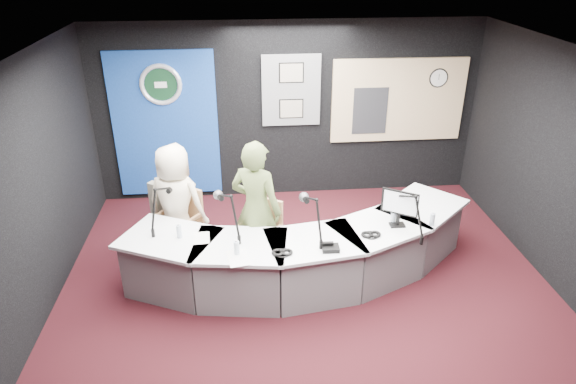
{
  "coord_description": "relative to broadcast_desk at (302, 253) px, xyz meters",
  "views": [
    {
      "loc": [
        -0.71,
        -4.72,
        3.87
      ],
      "look_at": [
        -0.2,
        0.8,
        1.1
      ],
      "focal_mm": 32.0,
      "sensor_mm": 36.0,
      "label": 1
    }
  ],
  "objects": [
    {
      "name": "ground",
      "position": [
        0.05,
        -0.55,
        -0.38
      ],
      "size": [
        6.0,
        6.0,
        0.0
      ],
      "primitive_type": "plane",
      "color": "black",
      "rests_on": "ground"
    },
    {
      "name": "ceiling",
      "position": [
        0.05,
        -0.55,
        2.42
      ],
      "size": [
        6.0,
        6.0,
        0.02
      ],
      "primitive_type": "cube",
      "color": "silver",
      "rests_on": "ground"
    },
    {
      "name": "wall_back",
      "position": [
        0.05,
        2.45,
        1.02
      ],
      "size": [
        6.0,
        0.02,
        2.8
      ],
      "primitive_type": "cube",
      "color": "black",
      "rests_on": "ground"
    },
    {
      "name": "wall_left",
      "position": [
        -2.95,
        -0.55,
        1.02
      ],
      "size": [
        0.02,
        6.0,
        2.8
      ],
      "primitive_type": "cube",
      "color": "black",
      "rests_on": "ground"
    },
    {
      "name": "broadcast_desk",
      "position": [
        0.0,
        0.0,
        0.0
      ],
      "size": [
        4.5,
        1.9,
        0.75
      ],
      "primitive_type": null,
      "color": "silver",
      "rests_on": "ground"
    },
    {
      "name": "backdrop_panel",
      "position": [
        -1.85,
        2.42,
        0.88
      ],
      "size": [
        1.6,
        0.05,
        2.3
      ],
      "primitive_type": "cube",
      "color": "navy",
      "rests_on": "wall_back"
    },
    {
      "name": "agency_seal",
      "position": [
        -1.85,
        2.38,
        1.52
      ],
      "size": [
        0.63,
        0.07,
        0.63
      ],
      "primitive_type": "torus",
      "rotation": [
        1.57,
        0.0,
        0.0
      ],
      "color": "silver",
      "rests_on": "backdrop_panel"
    },
    {
      "name": "seal_center",
      "position": [
        -1.85,
        2.38,
        1.52
      ],
      "size": [
        0.48,
        0.01,
        0.48
      ],
      "primitive_type": "cylinder",
      "rotation": [
        1.57,
        0.0,
        0.0
      ],
      "color": "black",
      "rests_on": "backdrop_panel"
    },
    {
      "name": "pinboard",
      "position": [
        0.1,
        2.42,
        1.38
      ],
      "size": [
        0.9,
        0.04,
        1.1
      ],
      "primitive_type": "cube",
      "color": "slate",
      "rests_on": "wall_back"
    },
    {
      "name": "framed_photo_upper",
      "position": [
        0.1,
        2.39,
        1.65
      ],
      "size": [
        0.34,
        0.02,
        0.27
      ],
      "primitive_type": "cube",
      "color": "gray",
      "rests_on": "pinboard"
    },
    {
      "name": "framed_photo_lower",
      "position": [
        0.1,
        2.39,
        1.09
      ],
      "size": [
        0.34,
        0.02,
        0.27
      ],
      "primitive_type": "cube",
      "color": "gray",
      "rests_on": "pinboard"
    },
    {
      "name": "booth_window_frame",
      "position": [
        1.8,
        2.42,
        1.18
      ],
      "size": [
        2.12,
        0.06,
        1.32
      ],
      "primitive_type": "cube",
      "color": "#D1B082",
      "rests_on": "wall_back"
    },
    {
      "name": "booth_glow",
      "position": [
        1.8,
        2.41,
        1.18
      ],
      "size": [
        2.0,
        0.02,
        1.2
      ],
      "primitive_type": "cube",
      "color": "beige",
      "rests_on": "booth_window_frame"
    },
    {
      "name": "equipment_rack",
      "position": [
        1.35,
        2.39,
        1.03
      ],
      "size": [
        0.55,
        0.02,
        0.75
      ],
      "primitive_type": "cube",
      "color": "black",
      "rests_on": "booth_window_frame"
    },
    {
      "name": "wall_clock",
      "position": [
        2.4,
        2.39,
        1.52
      ],
      "size": [
        0.28,
        0.01,
        0.28
      ],
      "primitive_type": "cylinder",
      "rotation": [
        1.57,
        0.0,
        0.0
      ],
      "color": "white",
      "rests_on": "booth_window_frame"
    },
    {
      "name": "armchair_left",
      "position": [
        -1.55,
        0.63,
        0.12
      ],
      "size": [
        0.78,
        0.78,
        0.99
      ],
      "primitive_type": null,
      "rotation": [
        0.0,
        0.0,
        -0.64
      ],
      "color": "#9F7148",
      "rests_on": "ground"
    },
    {
      "name": "armchair_right",
      "position": [
        -0.54,
        0.21,
        0.14
      ],
      "size": [
        0.81,
        0.81,
        1.03
      ],
      "primitive_type": null,
      "rotation": [
        0.0,
        0.0,
        -0.59
      ],
      "color": "#9F7148",
      "rests_on": "ground"
    },
    {
      "name": "draped_jacket",
      "position": [
        -1.72,
        0.84,
        0.24
      ],
      "size": [
        0.46,
        0.38,
        0.7
      ],
      "primitive_type": "cube",
      "rotation": [
        0.0,
        0.0,
        -0.64
      ],
      "color": "#6B695A",
      "rests_on": "armchair_left"
    },
    {
      "name": "person_man",
      "position": [
        -1.55,
        0.63,
        0.43
      ],
      "size": [
        0.91,
        0.75,
        1.6
      ],
      "primitive_type": "imported",
      "rotation": [
        0.0,
        0.0,
        2.78
      ],
      "color": "beige",
      "rests_on": "ground"
    },
    {
      "name": "person_woman",
      "position": [
        -0.54,
        0.21,
        0.52
      ],
      "size": [
        0.78,
        0.68,
        1.78
      ],
      "primitive_type": "imported",
      "rotation": [
        0.0,
        0.0,
        2.65
      ],
      "color": "#596937",
      "rests_on": "ground"
    },
    {
      "name": "computer_monitor",
      "position": [
        1.14,
        -0.08,
        0.7
      ],
      "size": [
        0.39,
        0.26,
        0.31
      ],
      "primitive_type": "cube",
      "rotation": [
        0.0,
        0.0,
        -0.57
      ],
      "color": "black",
      "rests_on": "broadcast_desk"
    },
    {
      "name": "desk_phone",
      "position": [
        0.25,
        -0.53,
        0.4
      ],
      "size": [
        0.2,
        0.16,
        0.05
      ],
      "primitive_type": "cube",
      "rotation": [
        0.0,
        0.0,
        -0.04
      ],
      "color": "black",
      "rests_on": "broadcast_desk"
    },
    {
      "name": "headphones_near",
      "position": [
        0.77,
        -0.28,
        0.39
      ],
      "size": [
        0.2,
        0.2,
        0.03
      ],
      "primitive_type": "torus",
      "color": "black",
      "rests_on": "broadcast_desk"
    },
    {
      "name": "headphones_far",
      "position": [
        -0.29,
        -0.56,
        0.39
      ],
      "size": [
        0.19,
        0.19,
        0.03
      ],
      "primitive_type": "torus",
      "color": "black",
      "rests_on": "broadcast_desk"
    },
    {
      "name": "paper_stack",
      "position": [
        -1.19,
        -0.15,
        0.38
      ],
      "size": [
        0.2,
        0.28,
        0.0
      ],
      "primitive_type": "cube",
      "rotation": [
        0.0,
        0.0,
        0.07
      ],
      "color": "white",
      "rests_on": "broadcast_desk"
    },
    {
      "name": "notepad",
      "position": [
        -0.77,
        -0.6,
        0.38
      ],
      "size": [
        0.29,
        0.37,
        0.0
      ],
      "primitive_type": "cube",
      "rotation": [
        0.0,
        0.0,
        0.17
      ],
      "color": "white",
      "rests_on": "broadcast_desk"
    },
    {
      "name": "boom_mic_a",
      "position": [
        -1.65,
        0.23,
        0.68
      ],
      "size": [
        0.3,
        0.71,
        0.6
      ],
      "primitive_type": null,
      "color": "black",
      "rests_on": "broadcast_desk"
    },
    {
      "name": "boom_mic_b",
      "position": [
        -0.87,
        -0.02,
        0.68
      ],
      "size": [
        0.36,
        0.69,
        0.6
      ],
      "primitive_type": null,
      "color": "black",
      "rests_on": "broadcast_desk"
    },
    {
      "name": "boom_mic_c",
      "position": [
        0.09,
        -0.19,
        0.68
      ],
      "size": [
        0.24,
        0.73,
        0.6
      ],
      "primitive_type": null,
      "color": "black",
      "rests_on": "broadcast_desk"
    },
    {
      "name": "boom_mic_d",
      "position": [
        1.18,
        -0.22,
        0.68
      ],
      "size": [
        0.35,
        0.7,
        0.6
      ],
      "primitive_type": null,
      "color": "black",
      "rests_on": "broadcast_desk"
    },
    {
      "name": "water_bottles",
      "position": [
        0.06,
        -0.26,
        0.46
      ],
      "size": [
        3.06,
        0.58,
        0.18
      ],
      "primitive_type": null,
      "color": "silver",
      "rests_on": "broadcast_desk"
    }
  ]
}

